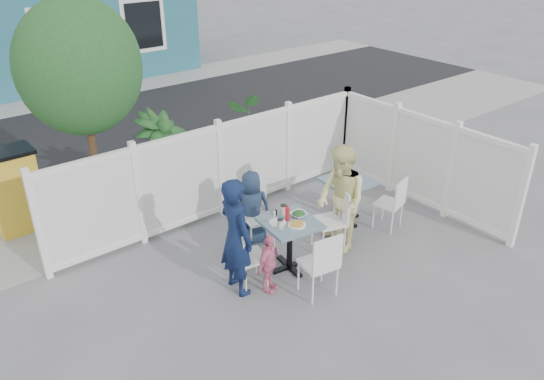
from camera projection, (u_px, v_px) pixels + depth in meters
ground at (313, 283)px, 7.31m from camera, size 80.00×80.00×0.00m
near_sidewalk at (176, 186)px, 9.96m from camera, size 24.00×2.60×0.01m
street at (99, 131)px, 12.53m from camera, size 24.00×5.00×0.01m
far_sidewalk at (54, 99)px, 14.68m from camera, size 24.00×1.60×0.01m
fence_back at (220, 172)px, 8.68m from camera, size 5.86×0.08×1.60m
fence_right at (421, 162)px, 9.03m from camera, size 0.08×3.66×1.60m
tree at (79, 68)px, 7.54m from camera, size 1.80×1.62×3.59m
utility_cabinet at (15, 193)px, 8.31m from camera, size 0.71×0.52×1.30m
potted_shrub_a at (162, 164)px, 8.75m from camera, size 1.33×1.33×1.75m
potted_shrub_b at (266, 142)px, 9.91m from camera, size 1.45×1.29×1.50m
main_table at (290, 232)px, 7.37m from camera, size 0.82×0.82×0.77m
spare_table at (347, 190)px, 8.56m from camera, size 0.77×0.77×0.75m
chair_left at (246, 253)px, 7.04m from camera, size 0.46×0.47×0.90m
chair_right at (334, 215)px, 7.85m from camera, size 0.54×0.55×0.97m
chair_back at (256, 210)px, 7.99m from camera, size 0.53×0.52×0.96m
chair_near at (322, 261)px, 6.81m from camera, size 0.50×0.49×0.97m
chair_spare at (394, 200)px, 8.38m from camera, size 0.49×0.48×0.88m
man at (236, 236)px, 6.84m from camera, size 0.42×0.62×1.65m
woman at (341, 200)px, 7.74m from camera, size 0.81×0.93×1.65m
boy at (252, 208)px, 8.00m from camera, size 0.68×0.57×1.18m
toddler at (269, 264)px, 6.99m from camera, size 0.54×0.39×0.85m
plate_main at (297, 225)px, 7.20m from camera, size 0.25×0.25×0.02m
plate_side at (277, 223)px, 7.25m from camera, size 0.24×0.24×0.02m
salad_bowl at (299, 214)px, 7.41m from camera, size 0.22×0.22×0.05m
coffee_cup_a at (280, 224)px, 7.12m from camera, size 0.08×0.08×0.12m
coffee_cup_b at (283, 210)px, 7.45m from camera, size 0.09×0.09×0.13m
ketchup_bottle at (287, 214)px, 7.28m from camera, size 0.06×0.06×0.19m
salt_shaker at (274, 214)px, 7.40m from camera, size 0.03×0.03×0.08m
pepper_shaker at (276, 212)px, 7.44m from camera, size 0.03×0.03×0.07m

